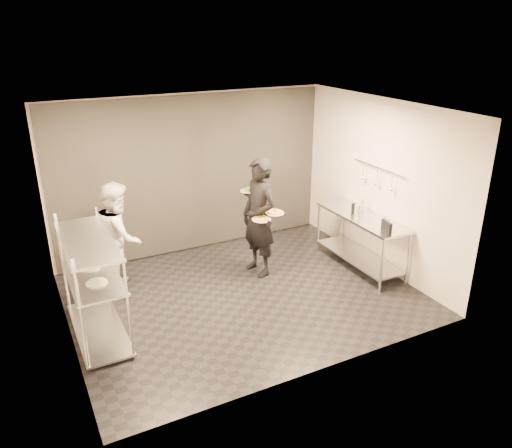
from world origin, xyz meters
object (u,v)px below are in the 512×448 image
pizza_plate_far (275,212)px  salad_plate (248,190)px  bottle_dark (353,209)px  bottle_green (358,212)px  waiter (259,218)px  pass_rack (93,282)px  pizza_plate_near (261,219)px  pos_monitor (387,227)px  prep_counter (361,232)px  bottle_clear (362,205)px  chef (119,237)px

pizza_plate_far → salad_plate: salad_plate is taller
bottle_dark → bottle_green: bearing=-108.6°
salad_plate → waiter: bearing=-80.0°
pass_rack → pizza_plate_near: size_ratio=5.34×
pos_monitor → pizza_plate_near: bearing=157.8°
pizza_plate_far → pos_monitor: 1.72m
waiter → bottle_dark: size_ratio=10.16×
pizza_plate_far → pos_monitor: (1.31, -1.11, -0.09)m
waiter → bottle_green: bearing=54.1°
pizza_plate_near → pos_monitor: size_ratio=1.18×
bottle_green → waiter: bearing=154.5°
waiter → pizza_plate_far: 0.30m
prep_counter → pizza_plate_near: bearing=167.7°
prep_counter → pizza_plate_far: 1.56m
pass_rack → pizza_plate_far: pass_rack is taller
waiter → bottle_clear: waiter is taller
pizza_plate_near → salad_plate: 0.61m
prep_counter → bottle_dark: 0.42m
pass_rack → pizza_plate_far: bearing=7.7°
pizza_plate_near → chef: bearing=160.3°
pass_rack → bottle_dark: pass_rack is taller
bottle_clear → pos_monitor: bearing=-106.3°
pos_monitor → salad_plate: bearing=146.6°
pass_rack → pos_monitor: (4.21, -0.72, 0.24)m
pos_monitor → bottle_dark: 0.85m
chef → bottle_dark: 3.76m
chef → bottle_green: chef is taller
bottle_clear → bottle_green: bearing=-137.3°
prep_counter → salad_plate: 2.02m
waiter → chef: size_ratio=1.13×
salad_plate → bottle_green: (1.49, -0.98, -0.32)m
bottle_dark → bottle_clear: bearing=16.2°
bottle_dark → waiter: bearing=163.2°
pass_rack → salad_plate: pass_rack is taller
pizza_plate_near → salad_plate: (0.02, 0.51, 0.32)m
pass_rack → bottle_dark: size_ratio=8.39×
waiter → bottle_clear: size_ratio=9.64×
pos_monitor → bottle_clear: bottle_clear is taller
pos_monitor → pizza_plate_far: bearing=152.5°
prep_counter → pos_monitor: bearing=-99.5°
salad_plate → pos_monitor: salad_plate is taller
salad_plate → pos_monitor: bearing=-46.1°
pizza_plate_far → bottle_dark: size_ratio=1.53×
pass_rack → chef: 1.26m
salad_plate → bottle_green: 1.81m
pizza_plate_near → bottle_clear: (1.83, -0.16, -0.02)m
prep_counter → bottle_green: 0.46m
pizza_plate_near → prep_counter: bearing=-12.3°
prep_counter → pizza_plate_near: size_ratio=6.00×
pass_rack → bottle_green: pass_rack is taller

